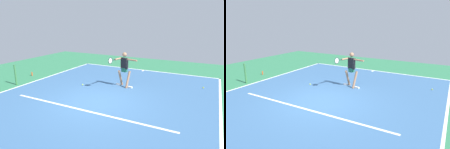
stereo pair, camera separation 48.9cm
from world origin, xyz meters
TOP-DOWN VIEW (x-y plane):
  - ground_plane at (0.00, 0.00)m, footprint 20.77×20.77m
  - court_surface at (0.00, 0.00)m, footprint 9.27×12.35m
  - court_line_baseline_near at (0.00, -6.13)m, footprint 9.27×0.10m
  - court_line_sideline_left at (-4.59, 0.00)m, footprint 0.10×12.35m
  - court_line_sideline_right at (4.59, 0.00)m, footprint 0.10×12.35m
  - court_line_service at (0.00, 0.96)m, footprint 6.96×0.10m
  - court_line_centre_mark at (0.00, -5.93)m, footprint 0.10×0.30m
  - net_post at (4.94, 0.00)m, footprint 0.09×0.09m
  - tennis_player at (-0.20, -2.29)m, footprint 1.20×1.24m
  - tennis_ball_near_service_line at (-3.84, -3.85)m, footprint 0.07×0.07m
  - tennis_ball_centre_court at (1.80, -1.51)m, footprint 0.07×0.07m
  - water_bottle at (5.63, -1.64)m, footprint 0.07×0.07m

SIDE VIEW (x-z plane):
  - ground_plane at x=0.00m, z-range 0.00..0.00m
  - court_surface at x=0.00m, z-range 0.00..0.00m
  - court_line_baseline_near at x=0.00m, z-range 0.00..0.01m
  - court_line_sideline_left at x=-4.59m, z-range 0.00..0.01m
  - court_line_sideline_right at x=4.59m, z-range 0.00..0.01m
  - court_line_service at x=0.00m, z-range 0.00..0.01m
  - court_line_centre_mark at x=0.00m, z-range 0.00..0.01m
  - tennis_ball_near_service_line at x=-3.84m, z-range 0.00..0.07m
  - tennis_ball_centre_court at x=1.80m, z-range 0.00..0.07m
  - water_bottle at x=5.63m, z-range 0.00..0.22m
  - net_post at x=4.94m, z-range 0.00..1.07m
  - tennis_player at x=-0.20m, z-range 0.13..1.90m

